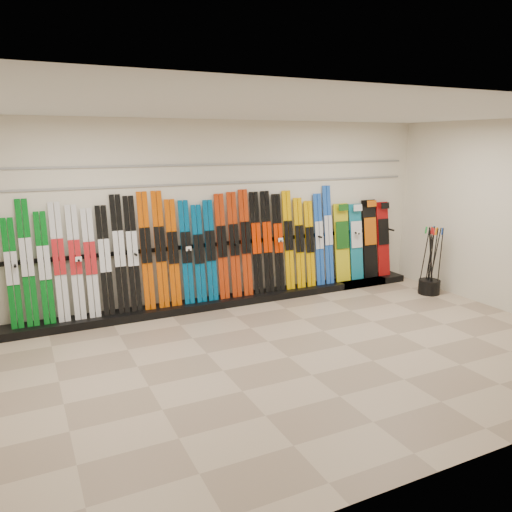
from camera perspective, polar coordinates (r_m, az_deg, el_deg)
name	(u,v)px	position (r m, az deg, el deg)	size (l,w,h in m)	color
floor	(288,357)	(6.43, 3.72, -11.44)	(8.00, 8.00, 0.00)	gray
back_wall	(214,214)	(8.20, -4.78, 4.80)	(8.00, 8.00, 0.00)	beige
ceiling	(292,110)	(5.87, 4.16, 16.31)	(8.00, 8.00, 0.00)	silver
ski_rack_base	(233,300)	(8.41, -2.62, -5.04)	(8.00, 0.40, 0.12)	black
skis	(192,251)	(8.01, -7.31, 0.62)	(5.36, 0.27, 1.80)	#066716
snowboards	(362,241)	(9.62, 12.07, 1.74)	(1.25, 0.23, 1.47)	gold
pole_bin	(429,287)	(9.44, 19.17, -3.34)	(0.38, 0.38, 0.25)	black
ski_poles	(431,260)	(9.33, 19.42, -0.47)	(0.27, 0.26, 1.18)	black
slatwall_rail_0	(214,183)	(8.13, -4.80, 8.28)	(7.60, 0.02, 0.03)	gray
slatwall_rail_1	(214,164)	(8.11, -4.84, 10.39)	(7.60, 0.02, 0.03)	gray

